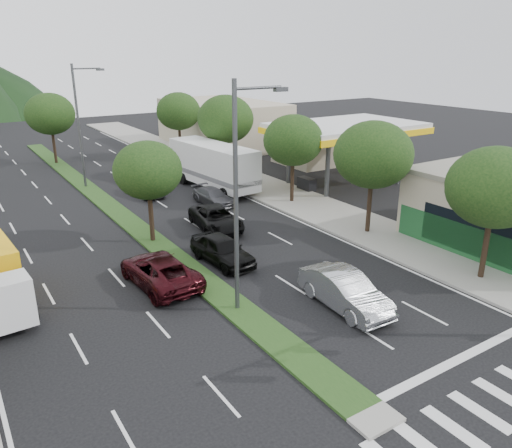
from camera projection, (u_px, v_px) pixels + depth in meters
ground at (365, 413)px, 16.04m from camera, size 160.00×160.00×0.00m
sidewalk_right at (261, 186)px, 42.23m from camera, size 5.00×90.00×0.15m
median at (104, 201)px, 38.20m from camera, size 1.60×56.00×0.12m
gas_canopy at (346, 130)px, 41.67m from camera, size 12.20×8.20×5.25m
bldg_right_far at (223, 123)px, 60.03m from camera, size 10.00×16.00×5.20m
tree_r_a at (495, 187)px, 23.76m from camera, size 4.60×4.60×6.63m
tree_r_b at (373, 155)px, 30.03m from camera, size 4.80×4.80×6.94m
tree_r_c at (293, 140)px, 36.46m from camera, size 4.40×4.40×6.48m
tree_r_d at (226, 119)px, 44.24m from camera, size 5.00×5.00×7.17m
tree_r_e at (178, 111)px, 52.26m from camera, size 4.60×4.60×6.71m
tree_med_near at (148, 170)px, 28.83m from camera, size 4.00×4.00×6.02m
tree_med_far at (50, 114)px, 49.24m from camera, size 4.80×4.80×6.94m
streetlight_near at (240, 189)px, 20.64m from camera, size 2.60×0.25×10.00m
streetlight_mid at (81, 120)px, 40.44m from camera, size 2.60×0.25×10.00m
sedan_silver at (345, 291)px, 22.33m from camera, size 1.99×5.07×1.64m
suv_maroon at (160, 271)px, 24.52m from camera, size 2.78×5.58×1.52m
car_queue_a at (222, 250)px, 27.04m from camera, size 2.16×4.64×1.54m
car_queue_b at (213, 196)px, 37.48m from camera, size 1.99×4.23×1.19m
car_queue_c at (134, 174)px, 44.09m from camera, size 1.83×3.95×1.25m
car_queue_d at (216, 218)px, 32.21m from camera, size 3.05×5.41×1.43m
car_queue_e at (147, 186)px, 39.71m from camera, size 1.77×4.25×1.44m
motorhome at (213, 165)px, 41.37m from camera, size 3.80×9.85×3.69m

